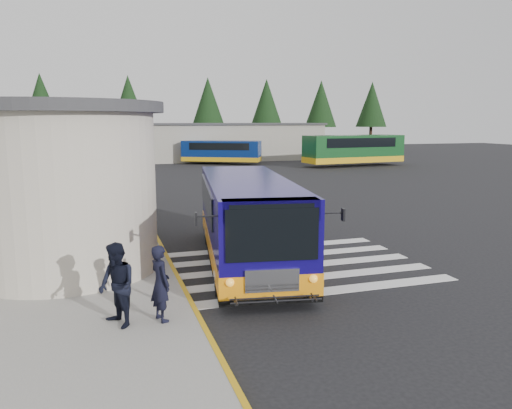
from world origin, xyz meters
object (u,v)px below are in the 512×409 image
object	(u,v)px
transit_bus	(248,223)
pedestrian_b	(117,285)
bollard	(158,276)
far_bus_a	(222,151)
pedestrian_a	(160,283)
far_bus_b	(354,149)

from	to	relation	value
transit_bus	pedestrian_b	world-z (taller)	transit_bus
transit_bus	bollard	distance (m)	4.33
bollard	far_bus_a	size ratio (longest dim) A/B	0.15
pedestrian_a	pedestrian_b	distance (m)	0.90
far_bus_b	bollard	bearing A→B (deg)	139.34
transit_bus	pedestrian_b	xyz separation A→B (m)	(-4.11, -4.24, -0.23)
far_bus_a	far_bus_b	xyz separation A→B (m)	(11.96, -6.15, 0.35)
pedestrian_b	bollard	size ratio (longest dim) A/B	1.49
bollard	far_bus_a	xyz separation A→B (m)	(11.05, 38.85, 0.60)
pedestrian_b	transit_bus	bearing A→B (deg)	110.11
transit_bus	bollard	world-z (taller)	transit_bus
pedestrian_a	far_bus_a	xyz separation A→B (m)	(11.15, 40.08, 0.37)
pedestrian_b	bollard	xyz separation A→B (m)	(1.00, 1.28, -0.29)
pedestrian_b	far_bus_b	world-z (taller)	far_bus_b
far_bus_b	far_bus_a	bearing A→B (deg)	57.27
transit_bus	pedestrian_b	size ratio (longest dim) A/B	5.43
pedestrian_a	pedestrian_b	world-z (taller)	pedestrian_b
pedestrian_a	pedestrian_b	bearing A→B (deg)	74.02
pedestrian_b	far_bus_a	world-z (taller)	far_bus_a
pedestrian_a	bollard	size ratio (longest dim) A/B	1.39
transit_bus	pedestrian_a	xyz separation A→B (m)	(-3.21, -4.19, -0.29)
bollard	far_bus_b	xyz separation A→B (m)	(23.01, 32.70, 0.96)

